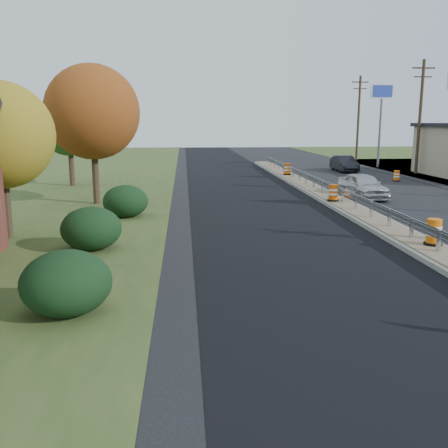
{
  "coord_description": "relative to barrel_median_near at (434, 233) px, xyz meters",
  "views": [
    {
      "loc": [
        -8.26,
        -17.2,
        4.39
      ],
      "look_at": [
        -6.98,
        -1.27,
        1.1
      ],
      "focal_mm": 40.0,
      "sensor_mm": 36.0,
      "label": 1
    }
  ],
  "objects": [
    {
      "name": "pylon_sign_north",
      "position": [
        10.26,
        31.17,
        5.81
      ],
      "size": [
        2.2,
        0.3,
        7.9
      ],
      "color": "slate",
      "rests_on": "ground"
    },
    {
      "name": "hedge_north",
      "position": [
        -11.24,
        7.17,
        0.1
      ],
      "size": [
        2.09,
        2.09,
        1.52
      ],
      "primitive_type": "ellipsoid",
      "color": "black",
      "rests_on": "ground"
    },
    {
      "name": "ground",
      "position": [
        -0.24,
        1.17,
        -0.66
      ],
      "size": [
        140.0,
        140.0,
        0.0
      ],
      "primitive_type": "plane",
      "color": "black",
      "rests_on": "ground"
    },
    {
      "name": "utility_pole_north",
      "position": [
        11.26,
        40.17,
        4.27
      ],
      "size": [
        1.9,
        0.26,
        9.4
      ],
      "color": "#473523",
      "rests_on": "ground"
    },
    {
      "name": "car_dark_mid",
      "position": [
        5.79,
        27.7,
        0.04
      ],
      "size": [
        1.5,
        4.28,
        1.41
      ],
      "primitive_type": "imported",
      "rotation": [
        0.0,
        0.0,
        -0.0
      ],
      "color": "black",
      "rests_on": "ground"
    },
    {
      "name": "hedge_mid",
      "position": [
        -11.74,
        1.17,
        0.1
      ],
      "size": [
        2.09,
        2.09,
        1.52
      ],
      "primitive_type": "ellipsoid",
      "color": "black",
      "rests_on": "ground"
    },
    {
      "name": "barrel_median_far",
      "position": [
        -0.31,
        23.14,
        0.01
      ],
      "size": [
        0.62,
        0.62,
        0.92
      ],
      "color": "black",
      "rests_on": "median"
    },
    {
      "name": "barrel_shoulder_far",
      "position": [
        6.91,
        33.62,
        -0.26
      ],
      "size": [
        0.57,
        0.57,
        0.83
      ],
      "color": "black",
      "rests_on": "ground"
    },
    {
      "name": "car_silver",
      "position": [
        1.89,
        12.11,
        0.06
      ],
      "size": [
        2.14,
        4.42,
        1.45
      ],
      "primitive_type": "imported",
      "rotation": [
        0.0,
        0.0,
        0.1
      ],
      "color": "#B9B8BD",
      "rests_on": "ground"
    },
    {
      "name": "milled_overlay",
      "position": [
        -4.64,
        11.17,
        -0.66
      ],
      "size": [
        7.2,
        120.0,
        0.01
      ],
      "primitive_type": "cube",
      "color": "black",
      "rests_on": "ground"
    },
    {
      "name": "guardrail",
      "position": [
        -0.24,
        10.17,
        0.06
      ],
      "size": [
        0.1,
        46.15,
        0.72
      ],
      "color": "silver",
      "rests_on": "median"
    },
    {
      "name": "utility_pole_nmid",
      "position": [
        11.26,
        25.17,
        4.27
      ],
      "size": [
        1.9,
        0.26,
        9.4
      ],
      "color": "#473523",
      "rests_on": "ground"
    },
    {
      "name": "median",
      "position": [
        -0.24,
        9.17,
        -0.55
      ],
      "size": [
        1.6,
        55.0,
        0.23
      ],
      "color": "gray",
      "rests_on": "ground"
    },
    {
      "name": "barrel_median_near",
      "position": [
        0.0,
        0.0,
        0.0
      ],
      "size": [
        0.61,
        0.61,
        0.9
      ],
      "color": "black",
      "rests_on": "median"
    },
    {
      "name": "barrel_median_mid",
      "position": [
        -0.59,
        9.74,
        -0.01
      ],
      "size": [
        0.6,
        0.6,
        0.89
      ],
      "color": "black",
      "rests_on": "median"
    },
    {
      "name": "tree_near_back",
      "position": [
        -16.24,
        19.17,
        3.55
      ],
      "size": [
        4.29,
        4.29,
        6.37
      ],
      "color": "#473523",
      "rests_on": "ground"
    },
    {
      "name": "tree_near_yellow",
      "position": [
        -15.24,
        3.17,
        3.22
      ],
      "size": [
        3.96,
        3.96,
        5.88
      ],
      "color": "#473523",
      "rests_on": "ground"
    },
    {
      "name": "hedge_south",
      "position": [
        -11.24,
        -4.83,
        0.1
      ],
      "size": [
        2.09,
        2.09,
        1.52
      ],
      "primitive_type": "ellipsoid",
      "color": "black",
      "rests_on": "ground"
    },
    {
      "name": "tree_near_red",
      "position": [
        -13.24,
        11.17,
        4.2
      ],
      "size": [
        4.95,
        4.95,
        7.35
      ],
      "color": "#473523",
      "rests_on": "ground"
    },
    {
      "name": "barrel_shoulder_mid",
      "position": [
        7.41,
        20.19,
        -0.28
      ],
      "size": [
        0.54,
        0.54,
        0.79
      ],
      "color": "black",
      "rests_on": "ground"
    }
  ]
}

